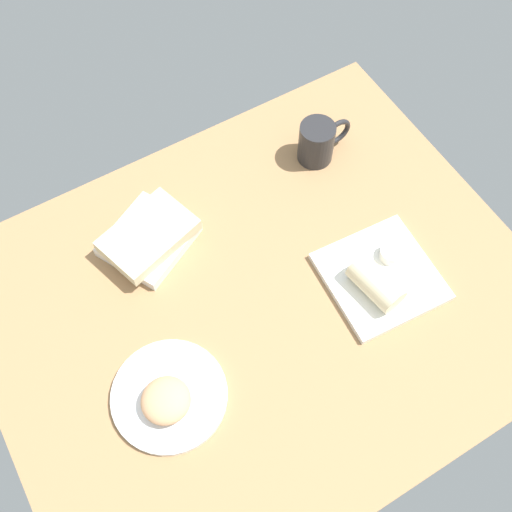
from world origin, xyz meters
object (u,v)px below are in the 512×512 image
at_px(square_plate, 380,277).
at_px(round_plate, 169,396).
at_px(scone_pastry, 166,400).
at_px(book_stack, 149,237).
at_px(coffee_mug, 318,141).
at_px(sauce_cup, 391,253).
at_px(breakfast_wrap, 376,283).

bearing_deg(square_plate, round_plate, -179.83).
relative_size(scone_pastry, book_stack, 0.41).
height_order(scone_pastry, square_plate, scone_pastry).
xyz_separation_m(round_plate, scone_pastry, (-0.01, -0.01, 0.03)).
bearing_deg(coffee_mug, sauce_cup, -93.56).
height_order(square_plate, coffee_mug, coffee_mug).
bearing_deg(scone_pastry, round_plate, 54.07).
relative_size(round_plate, coffee_mug, 1.64).
distance_m(breakfast_wrap, book_stack, 0.48).
height_order(round_plate, book_stack, book_stack).
relative_size(breakfast_wrap, coffee_mug, 0.85).
bearing_deg(round_plate, scone_pastry, -125.93).
xyz_separation_m(round_plate, sauce_cup, (0.53, 0.03, 0.02)).
height_order(scone_pastry, sauce_cup, scone_pastry).
relative_size(scone_pastry, coffee_mug, 0.69).
height_order(sauce_cup, coffee_mug, coffee_mug).
bearing_deg(breakfast_wrap, round_plate, -11.24).
distance_m(round_plate, coffee_mug, 0.65).
bearing_deg(coffee_mug, round_plate, -148.60).
relative_size(scone_pastry, breakfast_wrap, 0.82).
bearing_deg(square_plate, coffee_mug, 79.61).
distance_m(round_plate, breakfast_wrap, 0.46).
relative_size(breakfast_wrap, book_stack, 0.50).
distance_m(book_stack, coffee_mug, 0.44).
distance_m(sauce_cup, breakfast_wrap, 0.09).
bearing_deg(breakfast_wrap, square_plate, -157.71).
bearing_deg(book_stack, round_plate, -109.84).
bearing_deg(coffee_mug, breakfast_wrap, -104.99).
bearing_deg(scone_pastry, book_stack, 69.39).
xyz_separation_m(scone_pastry, sauce_cup, (0.54, 0.04, -0.01)).
distance_m(round_plate, book_stack, 0.34).
distance_m(square_plate, sauce_cup, 0.05).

